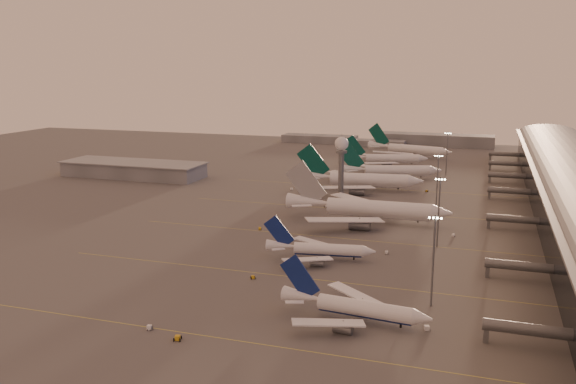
% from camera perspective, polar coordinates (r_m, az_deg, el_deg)
% --- Properties ---
extents(ground, '(700.00, 700.00, 0.00)m').
position_cam_1_polar(ground, '(181.63, -5.51, -8.39)').
color(ground, '#525050').
rests_on(ground, ground).
extents(taxiway_markings, '(180.00, 185.25, 0.02)m').
position_cam_1_polar(taxiway_markings, '(224.27, 7.38, -4.45)').
color(taxiway_markings, gold).
rests_on(taxiway_markings, ground).
extents(hangar, '(82.00, 27.00, 8.50)m').
position_cam_1_polar(hangar, '(355.93, -14.25, 2.09)').
color(hangar, slate).
rests_on(hangar, ground).
extents(radar_tower, '(6.40, 6.40, 31.10)m').
position_cam_1_polar(radar_tower, '(286.14, 5.01, 3.46)').
color(radar_tower, slate).
rests_on(radar_tower, ground).
extents(mast_a, '(3.60, 0.56, 25.00)m').
position_cam_1_polar(mast_a, '(163.62, 13.44, -5.89)').
color(mast_a, slate).
rests_on(mast_a, ground).
extents(mast_b, '(3.60, 0.56, 25.00)m').
position_cam_1_polar(mast_b, '(216.78, 13.93, -1.53)').
color(mast_b, slate).
rests_on(mast_b, ground).
extents(mast_c, '(3.60, 0.56, 25.00)m').
position_cam_1_polar(mast_c, '(270.85, 13.80, 1.13)').
color(mast_c, slate).
rests_on(mast_c, ground).
extents(mast_d, '(3.60, 0.56, 25.00)m').
position_cam_1_polar(mast_d, '(359.66, 14.65, 3.69)').
color(mast_d, slate).
rests_on(mast_d, ground).
extents(distant_horizon, '(165.00, 37.50, 9.00)m').
position_cam_1_polar(distant_horizon, '(488.97, 10.26, 4.81)').
color(distant_horizon, slate).
rests_on(distant_horizon, ground).
extents(narrowbody_near, '(39.50, 31.39, 15.44)m').
position_cam_1_polar(narrowbody_near, '(154.55, 6.21, -10.89)').
color(narrowbody_near, white).
rests_on(narrowbody_near, ground).
extents(narrowbody_mid, '(36.73, 29.12, 14.40)m').
position_cam_1_polar(narrowbody_mid, '(199.98, 3.04, -5.54)').
color(narrowbody_mid, white).
rests_on(narrowbody_mid, ground).
extents(widebody_white, '(68.07, 54.53, 23.94)m').
position_cam_1_polar(widebody_white, '(248.07, 7.46, -1.87)').
color(widebody_white, white).
rests_on(widebody_white, ground).
extents(greentail_a, '(63.78, 51.23, 23.22)m').
position_cam_1_polar(greentail_a, '(309.76, 6.79, 0.91)').
color(greentail_a, white).
rests_on(greentail_a, ground).
extents(greentail_b, '(56.25, 44.77, 21.03)m').
position_cam_1_polar(greentail_b, '(341.11, 9.53, 1.78)').
color(greentail_b, white).
rests_on(greentail_b, ground).
extents(greentail_c, '(52.23, 41.68, 19.32)m').
position_cam_1_polar(greentail_c, '(387.58, 9.19, 2.95)').
color(greentail_c, white).
rests_on(greentail_c, ground).
extents(greentail_d, '(59.50, 47.43, 22.10)m').
position_cam_1_polar(greentail_d, '(427.04, 11.26, 3.76)').
color(greentail_d, white).
rests_on(greentail_d, ground).
extents(gsv_truck_a, '(6.19, 3.39, 2.37)m').
position_cam_1_polar(gsv_truck_a, '(153.53, -12.68, -12.07)').
color(gsv_truck_a, white).
rests_on(gsv_truck_a, ground).
extents(gsv_tug_near, '(3.17, 4.30, 1.10)m').
position_cam_1_polar(gsv_tug_near, '(147.32, -10.30, -13.30)').
color(gsv_tug_near, gold).
rests_on(gsv_tug_near, ground).
extents(gsv_catering_a, '(6.18, 4.25, 4.65)m').
position_cam_1_polar(gsv_catering_a, '(152.97, 12.98, -11.72)').
color(gsv_catering_a, white).
rests_on(gsv_catering_a, ground).
extents(gsv_tug_mid, '(3.18, 3.70, 0.91)m').
position_cam_1_polar(gsv_tug_mid, '(183.50, -3.30, -7.98)').
color(gsv_tug_mid, gold).
rests_on(gsv_tug_mid, ground).
extents(gsv_truck_b, '(5.65, 2.96, 2.17)m').
position_cam_1_polar(gsv_truck_b, '(208.53, 9.34, -5.47)').
color(gsv_truck_b, white).
rests_on(gsv_truck_b, ground).
extents(gsv_truck_c, '(5.61, 3.89, 2.14)m').
position_cam_1_polar(gsv_truck_c, '(235.31, -2.55, -3.31)').
color(gsv_truck_c, gold).
rests_on(gsv_truck_c, ground).
extents(gsv_catering_b, '(4.80, 2.94, 3.66)m').
position_cam_1_polar(gsv_catering_b, '(234.12, 15.27, -3.62)').
color(gsv_catering_b, white).
rests_on(gsv_catering_b, ground).
extents(gsv_tug_far, '(3.81, 3.95, 0.98)m').
position_cam_1_polar(gsv_tug_far, '(271.32, 3.63, -1.39)').
color(gsv_tug_far, white).
rests_on(gsv_tug_far, ground).
extents(gsv_truck_d, '(2.92, 6.29, 2.45)m').
position_cam_1_polar(gsv_truck_d, '(308.57, 0.34, 0.41)').
color(gsv_truck_d, white).
rests_on(gsv_truck_d, ground).
extents(gsv_tug_hangar, '(3.29, 2.20, 0.89)m').
position_cam_1_polar(gsv_tug_hangar, '(312.40, 12.85, 0.10)').
color(gsv_tug_hangar, gold).
rests_on(gsv_tug_hangar, ground).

